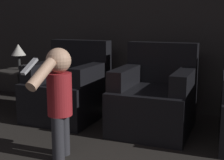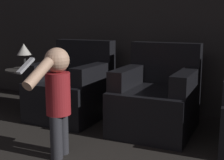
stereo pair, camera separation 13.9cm
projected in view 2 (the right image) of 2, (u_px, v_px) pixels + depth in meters
name	position (u px, v px, depth m)	size (l,w,h in m)	color
wall_back	(169.00, 8.00, 3.82)	(8.40, 0.05, 2.60)	#33302D
armchair_left	(72.00, 90.00, 3.74)	(0.78, 0.88, 0.90)	black
armchair_middle	(156.00, 100.00, 3.27)	(0.80, 0.90, 0.90)	black
person_toddler	(57.00, 94.00, 2.56)	(0.20, 0.63, 0.93)	#28282D
side_table	(25.00, 76.00, 3.98)	(0.49, 0.49, 0.54)	black
lamp	(24.00, 50.00, 3.92)	(0.18, 0.18, 0.32)	#262626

